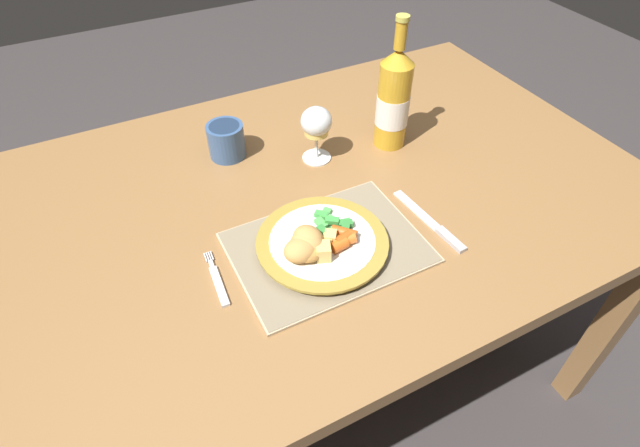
% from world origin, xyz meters
% --- Properties ---
extents(ground_plane, '(6.00, 6.00, 0.00)m').
position_xyz_m(ground_plane, '(0.00, 0.00, 0.00)').
color(ground_plane, '#383333').
extents(dining_table, '(1.43, 0.91, 0.74)m').
position_xyz_m(dining_table, '(0.00, 0.00, 0.66)').
color(dining_table, olive).
rests_on(dining_table, ground).
extents(placemat, '(0.35, 0.26, 0.01)m').
position_xyz_m(placemat, '(-0.05, -0.16, 0.74)').
color(placemat, tan).
rests_on(placemat, dining_table).
extents(dinner_plate, '(0.24, 0.24, 0.02)m').
position_xyz_m(dinner_plate, '(-0.06, -0.16, 0.76)').
color(dinner_plate, white).
rests_on(dinner_plate, placemat).
extents(breaded_croquettes, '(0.09, 0.08, 0.04)m').
position_xyz_m(breaded_croquettes, '(-0.09, -0.17, 0.79)').
color(breaded_croquettes, tan).
rests_on(breaded_croquettes, dinner_plate).
extents(green_beans_pile, '(0.07, 0.09, 0.02)m').
position_xyz_m(green_beans_pile, '(-0.02, -0.13, 0.77)').
color(green_beans_pile, '#338438').
rests_on(green_beans_pile, dinner_plate).
extents(glazed_carrots, '(0.06, 0.06, 0.02)m').
position_xyz_m(glazed_carrots, '(-0.03, -0.18, 0.78)').
color(glazed_carrots, '#CC5119').
rests_on(glazed_carrots, dinner_plate).
extents(fork, '(0.02, 0.13, 0.01)m').
position_xyz_m(fork, '(-0.25, -0.14, 0.74)').
color(fork, silver).
rests_on(fork, dining_table).
extents(table_knife, '(0.03, 0.20, 0.01)m').
position_xyz_m(table_knife, '(0.17, -0.20, 0.74)').
color(table_knife, silver).
rests_on(table_knife, dining_table).
extents(wine_glass, '(0.07, 0.07, 0.13)m').
position_xyz_m(wine_glass, '(0.06, 0.10, 0.83)').
color(wine_glass, silver).
rests_on(wine_glass, dining_table).
extents(bottle, '(0.07, 0.07, 0.30)m').
position_xyz_m(bottle, '(0.24, 0.08, 0.85)').
color(bottle, gold).
rests_on(bottle, dining_table).
extents(roast_potatoes, '(0.06, 0.06, 0.03)m').
position_xyz_m(roast_potatoes, '(-0.06, -0.18, 0.78)').
color(roast_potatoes, gold).
rests_on(roast_potatoes, dinner_plate).
extents(drinking_cup, '(0.08, 0.08, 0.08)m').
position_xyz_m(drinking_cup, '(-0.11, 0.21, 0.78)').
color(drinking_cup, '#385684').
rests_on(drinking_cup, dining_table).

